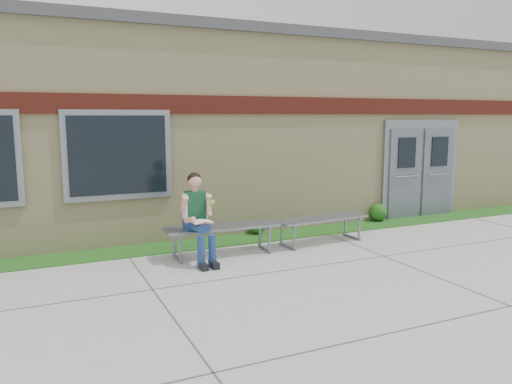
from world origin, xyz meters
name	(u,v)px	position (x,y,z in m)	size (l,w,h in m)	color
ground	(353,272)	(0.00, 0.00, 0.00)	(80.00, 80.00, 0.00)	#9E9E99
grass_strip	(277,235)	(0.00, 2.60, 0.01)	(16.00, 0.80, 0.02)	#1C5316
school_building	(217,127)	(0.00, 5.99, 2.10)	(16.20, 6.22, 4.20)	beige
bench_left	(222,232)	(-1.49, 1.75, 0.40)	(2.01, 0.65, 0.52)	slate
bench_right	(321,223)	(0.51, 1.75, 0.38)	(1.92, 0.68, 0.49)	slate
girl	(198,216)	(-1.99, 1.52, 0.78)	(0.52, 0.86, 1.47)	navy
shrub_mid	(257,226)	(-0.31, 2.85, 0.18)	(0.32, 0.32, 0.32)	#1C5316
shrub_east	(378,212)	(2.73, 2.85, 0.22)	(0.40, 0.40, 0.40)	#1C5316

